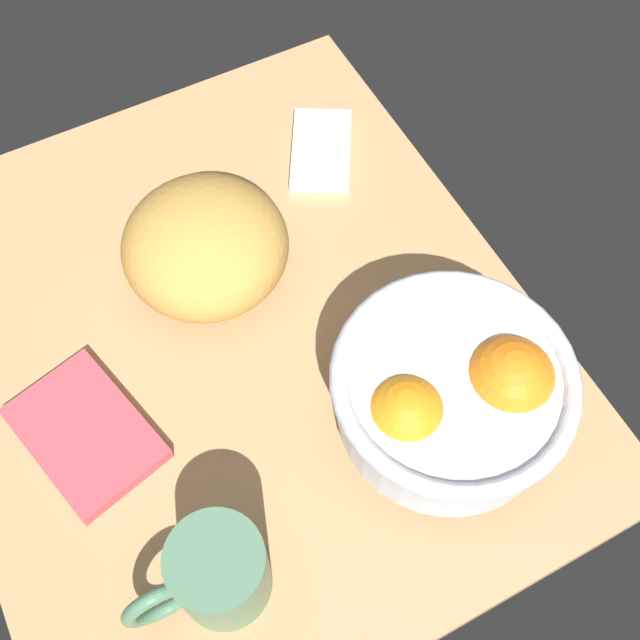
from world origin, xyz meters
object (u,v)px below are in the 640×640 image
napkin_spare (85,433)px  mug (216,574)px  bread_loaf (205,246)px  fruit_bowl (453,394)px  napkin_folded (321,150)px

napkin_spare → mug: bearing=17.1°
bread_loaf → mug: size_ratio=1.35×
fruit_bowl → mug: fruit_bowl is taller
mug → napkin_folded: bearing=142.2°
fruit_bowl → bread_loaf: bearing=-153.7°
fruit_bowl → mug: (3.85, -24.70, -1.97)cm
napkin_spare → mug: size_ratio=1.15×
fruit_bowl → mug: size_ratio=1.72×
bread_loaf → napkin_spare: bearing=-58.1°
napkin_spare → bread_loaf: bearing=121.9°
fruit_bowl → bread_loaf: (-25.57, -12.64, -1.44)cm
fruit_bowl → napkin_folded: bearing=171.4°
fruit_bowl → bread_loaf: fruit_bowl is taller
fruit_bowl → mug: bearing=-81.1°
fruit_bowl → napkin_spare: fruit_bowl is taller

